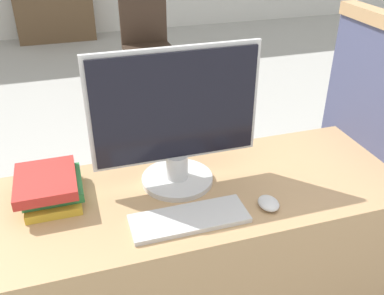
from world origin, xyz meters
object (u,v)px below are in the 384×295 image
object	(u,v)px
far_chair	(147,40)
mouse	(268,203)
monitor	(176,120)
book_stack	(50,187)
keyboard	(189,219)

from	to	relation	value
far_chair	mouse	bearing A→B (deg)	-107.47
mouse	monitor	bearing A→B (deg)	136.61
book_stack	keyboard	bearing A→B (deg)	-31.00
mouse	book_stack	xyz separation A→B (m)	(-0.68, 0.26, 0.03)
monitor	mouse	bearing A→B (deg)	-43.39
monitor	mouse	distance (m)	0.41
monitor	far_chair	bearing A→B (deg)	80.68
keyboard	mouse	distance (m)	0.27
monitor	far_chair	world-z (taller)	monitor
monitor	keyboard	bearing A→B (deg)	-95.71
book_stack	far_chair	distance (m)	2.79
keyboard	mouse	size ratio (longest dim) A/B	4.33
keyboard	mouse	xyz separation A→B (m)	(0.27, -0.01, 0.01)
monitor	mouse	xyz separation A→B (m)	(0.25, -0.23, -0.23)
monitor	keyboard	world-z (taller)	monitor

